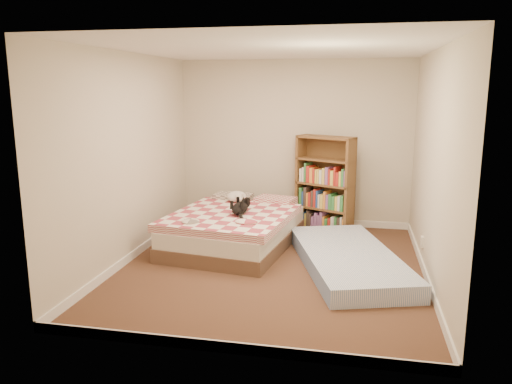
% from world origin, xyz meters
% --- Properties ---
extents(room, '(3.51, 4.01, 2.51)m').
position_xyz_m(room, '(0.00, 0.00, 1.20)').
color(room, '#4A2D1F').
rests_on(room, ground).
extents(bed, '(1.69, 2.18, 0.54)m').
position_xyz_m(bed, '(-0.62, 0.75, 0.24)').
color(bed, brown).
rests_on(bed, room).
extents(bookshelf, '(0.96, 0.62, 1.41)m').
position_xyz_m(bookshelf, '(0.50, 1.67, 0.53)').
color(bookshelf, brown).
rests_on(bookshelf, room).
extents(floor_mattress, '(1.63, 2.43, 0.20)m').
position_xyz_m(floor_mattress, '(0.89, 0.18, 0.10)').
color(floor_mattress, '#7997CB').
rests_on(floor_mattress, room).
extents(black_cat, '(0.26, 0.72, 0.16)m').
position_xyz_m(black_cat, '(-0.52, 0.64, 0.55)').
color(black_cat, black).
rests_on(black_cat, bed).
extents(white_dog, '(0.36, 0.38, 0.15)m').
position_xyz_m(white_dog, '(-0.72, 1.26, 0.56)').
color(white_dog, silver).
rests_on(white_dog, bed).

